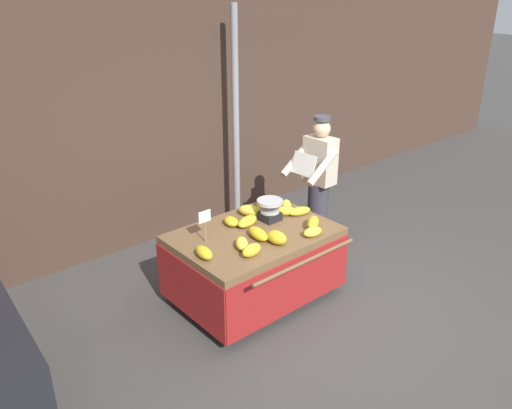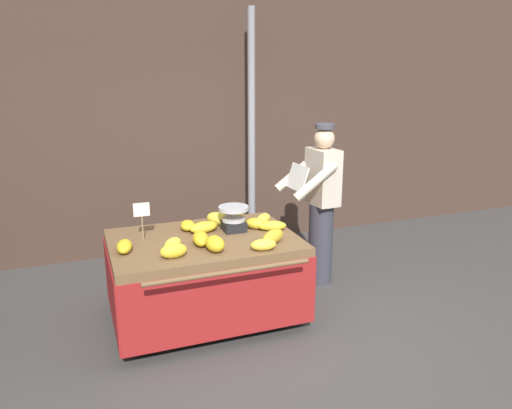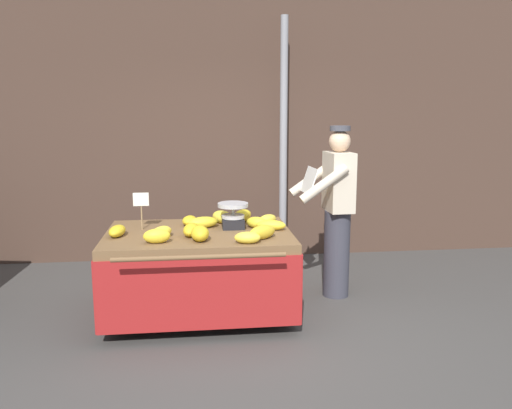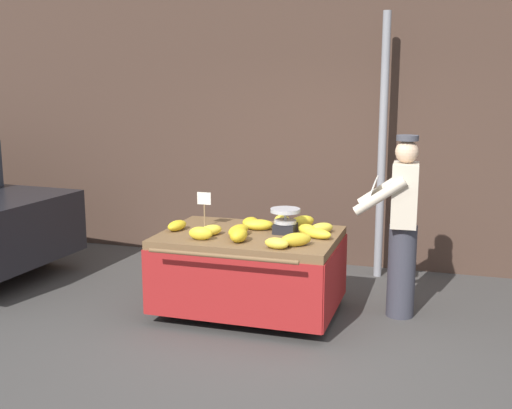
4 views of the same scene
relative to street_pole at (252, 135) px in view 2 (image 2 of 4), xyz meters
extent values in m
plane|color=#423F3D|center=(-0.60, -2.22, -1.47)|extent=(60.00, 60.00, 0.00)
cube|color=#473328|center=(-0.60, 0.45, 0.68)|extent=(16.00, 0.24, 4.29)
cylinder|color=gray|center=(0.00, 0.00, 0.00)|extent=(0.09, 0.09, 2.93)
cube|color=brown|center=(-1.03, -1.58, -0.71)|extent=(1.64, 1.15, 0.08)
cylinder|color=black|center=(-1.77, -1.58, -1.12)|extent=(0.05, 0.70, 0.70)
cylinder|color=#B7B7BC|center=(-1.80, -1.58, -1.12)|extent=(0.01, 0.13, 0.13)
cylinder|color=black|center=(-0.29, -1.58, -1.12)|extent=(0.05, 0.70, 0.70)
cylinder|color=#B7B7BC|center=(-0.26, -1.58, -1.12)|extent=(0.01, 0.13, 0.13)
cylinder|color=#4C4742|center=(-1.03, -1.09, -1.11)|extent=(0.05, 0.05, 0.71)
cube|color=maroon|center=(-1.03, -2.15, -1.05)|extent=(1.64, 0.02, 0.60)
cube|color=maroon|center=(-1.03, -1.01, -1.05)|extent=(1.64, 0.02, 0.60)
cube|color=maroon|center=(-1.85, -1.58, -1.05)|extent=(0.02, 1.15, 0.60)
cube|color=maroon|center=(-0.21, -1.58, -1.05)|extent=(0.02, 1.15, 0.60)
cylinder|color=brown|center=(-1.03, -2.33, -0.69)|extent=(1.31, 0.04, 0.04)
cube|color=black|center=(-0.72, -1.47, -0.63)|extent=(0.20, 0.20, 0.09)
cylinder|color=#B7B7BC|center=(-0.72, -1.47, -0.53)|extent=(0.02, 0.02, 0.11)
cylinder|color=#B7B7BC|center=(-0.72, -1.47, -0.46)|extent=(0.28, 0.28, 0.04)
cylinder|color=#B7B7BC|center=(-0.72, -1.47, -0.56)|extent=(0.21, 0.21, 0.03)
cylinder|color=#997A51|center=(-1.54, -1.44, -0.56)|extent=(0.01, 0.01, 0.22)
cube|color=white|center=(-1.54, -1.44, -0.39)|extent=(0.14, 0.01, 0.12)
ellipsoid|color=gold|center=(-1.10, -1.72, -0.62)|extent=(0.18, 0.31, 0.11)
ellipsoid|color=yellow|center=(-1.35, -1.77, -0.62)|extent=(0.23, 0.26, 0.10)
ellipsoid|color=yellow|center=(-0.61, -1.23, -0.61)|extent=(0.27, 0.32, 0.12)
ellipsoid|color=gold|center=(-1.73, -1.68, -0.63)|extent=(0.17, 0.27, 0.10)
ellipsoid|color=yellow|center=(-0.64, -2.04, -0.63)|extent=(0.23, 0.15, 0.10)
ellipsoid|color=yellow|center=(-0.38, -1.59, -0.63)|extent=(0.29, 0.19, 0.09)
ellipsoid|color=yellow|center=(-0.39, -1.39, -0.62)|extent=(0.25, 0.26, 0.10)
ellipsoid|color=yellow|center=(-1.38, -1.95, -0.61)|extent=(0.23, 0.13, 0.12)
ellipsoid|color=gold|center=(-1.12, -1.31, -0.63)|extent=(0.17, 0.23, 0.09)
ellipsoid|color=yellow|center=(-0.80, -1.25, -0.61)|extent=(0.26, 0.31, 0.12)
ellipsoid|color=gold|center=(-1.03, -1.92, -0.61)|extent=(0.16, 0.24, 0.13)
ellipsoid|color=yellow|center=(-0.50, -1.49, -0.62)|extent=(0.25, 0.23, 0.10)
ellipsoid|color=yellow|center=(-0.99, -1.43, -0.62)|extent=(0.31, 0.21, 0.10)
ellipsoid|color=gold|center=(-0.50, -1.91, -0.61)|extent=(0.30, 0.26, 0.12)
cylinder|color=#383842|center=(0.35, -1.20, -1.03)|extent=(0.26, 0.26, 0.88)
cube|color=beige|center=(0.35, -1.20, -0.30)|extent=(0.25, 0.39, 0.58)
sphere|color=#DBB28E|center=(0.35, -1.20, 0.10)|extent=(0.21, 0.21, 0.21)
cylinder|color=#3F3F47|center=(0.35, -1.20, 0.22)|extent=(0.20, 0.20, 0.05)
cylinder|color=beige|center=(0.14, -1.42, -0.29)|extent=(0.48, 0.11, 0.37)
cylinder|color=beige|center=(0.12, -1.00, -0.29)|extent=(0.48, 0.11, 0.37)
cube|color=silver|center=(0.05, -1.22, -0.28)|extent=(0.11, 0.34, 0.25)
camera|label=1|loc=(-4.13, -5.23, 1.74)|focal=36.32mm
camera|label=2|loc=(-2.05, -5.61, 0.79)|focal=34.42mm
camera|label=3|loc=(-1.06, -6.12, 0.39)|focal=36.33mm
camera|label=4|loc=(0.73, -7.04, 0.72)|focal=44.12mm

